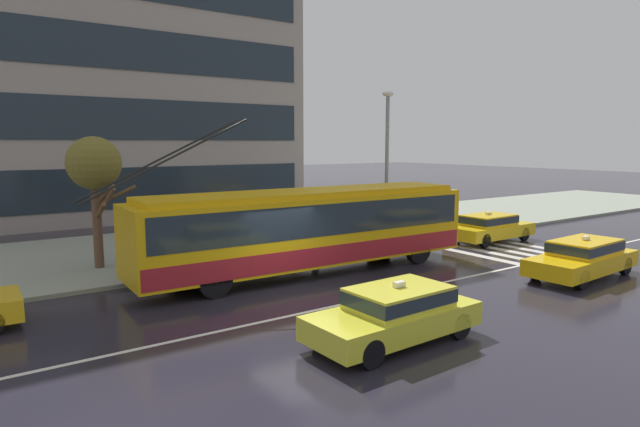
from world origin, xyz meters
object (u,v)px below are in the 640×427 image
taxi_ahead_of_bus (489,226)px  pedestrian_approaching_curb (317,210)px  pedestrian_walking_past (370,222)px  trolleybus (309,227)px  pedestrian_waiting_by_pole (168,238)px  taxi_oncoming_near (395,312)px  taxi_oncoming_far (583,256)px  pedestrian_at_shelter (206,223)px  street_tree_bare (94,167)px  bus_shelter (240,209)px  street_lamp (387,154)px

taxi_ahead_of_bus → pedestrian_approaching_curb: size_ratio=2.21×
pedestrian_walking_past → trolleybus: bearing=-155.9°
pedestrian_approaching_curb → pedestrian_waiting_by_pole: 6.14m
taxi_oncoming_near → taxi_oncoming_far: 9.38m
trolleybus → pedestrian_approaching_curb: size_ratio=6.76×
trolleybus → pedestrian_walking_past: (4.58, 2.05, -0.44)m
pedestrian_at_shelter → street_tree_bare: size_ratio=0.44×
pedestrian_walking_past → pedestrian_approaching_curb: bearing=166.9°
taxi_ahead_of_bus → bus_shelter: (-10.90, 3.77, 1.23)m
trolleybus → pedestrian_waiting_by_pole: bearing=139.9°
pedestrian_waiting_by_pole → pedestrian_at_shelter: bearing=-53.7°
taxi_ahead_of_bus → taxi_oncoming_far: bearing=-115.3°
pedestrian_waiting_by_pole → street_tree_bare: street_tree_bare is taller
taxi_oncoming_near → street_lamp: 12.19m
trolleybus → taxi_ahead_of_bus: (10.16, 0.10, -0.91)m
street_lamp → pedestrian_walking_past: bearing=-170.5°
trolleybus → pedestrian_approaching_curb: trolleybus is taller
pedestrian_approaching_curb → pedestrian_walking_past: (2.41, -0.56, -0.62)m
trolleybus → taxi_oncoming_far: size_ratio=2.87×
pedestrian_waiting_by_pole → pedestrian_approaching_curb: bearing=-6.4°
bus_shelter → street_tree_bare: street_tree_bare is taller
trolleybus → pedestrian_approaching_curb: bearing=50.3°
pedestrian_at_shelter → taxi_ahead_of_bus: bearing=-8.4°
bus_shelter → pedestrian_at_shelter: size_ratio=2.11×
taxi_ahead_of_bus → pedestrian_approaching_curb: (-7.99, 2.51, 1.09)m
trolleybus → pedestrian_walking_past: 5.04m
street_tree_bare → street_lamp: bearing=-10.3°
trolleybus → pedestrian_walking_past: trolleybus is taller
bus_shelter → taxi_oncoming_near: bearing=-97.0°
taxi_ahead_of_bus → pedestrian_approaching_curb: bearing=162.5°
taxi_ahead_of_bus → street_tree_bare: (-16.22, 4.27, 3.03)m
taxi_oncoming_far → pedestrian_walking_past: pedestrian_walking_past is taller
pedestrian_waiting_by_pole → street_lamp: bearing=-6.3°
trolleybus → pedestrian_waiting_by_pole: (-3.91, 3.29, -0.46)m
pedestrian_walking_past → pedestrian_waiting_by_pole: size_ratio=1.02×
pedestrian_at_shelter → pedestrian_walking_past: (7.56, 0.02, -0.58)m
pedestrian_walking_past → street_tree_bare: size_ratio=0.37×
street_tree_bare → taxi_oncoming_near: bearing=-69.9°
trolleybus → pedestrian_at_shelter: 3.61m
pedestrian_walking_past → pedestrian_waiting_by_pole: pedestrian_walking_past is taller
pedestrian_waiting_by_pole → bus_shelter: bearing=10.4°
taxi_oncoming_near → pedestrian_walking_past: pedestrian_walking_past is taller
taxi_ahead_of_bus → pedestrian_waiting_by_pole: pedestrian_waiting_by_pole is taller
street_lamp → taxi_ahead_of_bus: bearing=-25.3°
taxi_ahead_of_bus → taxi_oncoming_far: size_ratio=0.94×
taxi_oncoming_far → pedestrian_walking_past: 8.43m
pedestrian_at_shelter → pedestrian_waiting_by_pole: bearing=126.3°
trolleybus → taxi_ahead_of_bus: 10.20m
bus_shelter → pedestrian_at_shelter: (-2.24, -1.84, -0.18)m
street_tree_bare → pedestrian_waiting_by_pole: bearing=-26.4°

